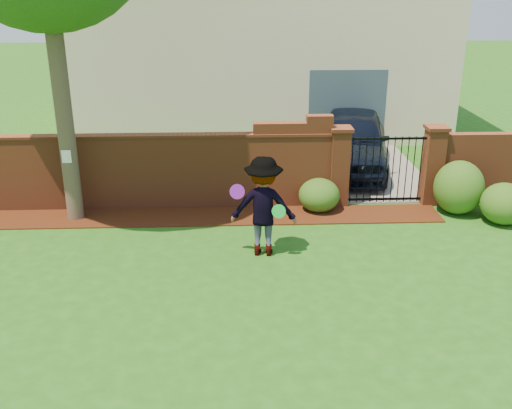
{
  "coord_description": "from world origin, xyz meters",
  "views": [
    {
      "loc": [
        -0.08,
        -9.0,
        5.13
      ],
      "look_at": [
        0.35,
        1.4,
        1.05
      ],
      "focal_mm": 41.55,
      "sensor_mm": 36.0,
      "label": 1
    }
  ],
  "objects_px": {
    "frisbee_purple": "(237,192)",
    "frisbee_green": "(279,211)",
    "man": "(263,207)",
    "car": "(352,143)"
  },
  "relations": [
    {
      "from": "car",
      "to": "frisbee_green",
      "type": "distance_m",
      "value": 5.8
    },
    {
      "from": "man",
      "to": "frisbee_purple",
      "type": "height_order",
      "value": "man"
    },
    {
      "from": "car",
      "to": "man",
      "type": "xyz_separation_m",
      "value": [
        -2.7,
        -5.04,
        0.17
      ]
    },
    {
      "from": "man",
      "to": "frisbee_green",
      "type": "height_order",
      "value": "man"
    },
    {
      "from": "man",
      "to": "frisbee_green",
      "type": "distance_m",
      "value": 0.36
    },
    {
      "from": "man",
      "to": "frisbee_purple",
      "type": "distance_m",
      "value": 0.6
    },
    {
      "from": "car",
      "to": "frisbee_purple",
      "type": "distance_m",
      "value": 6.03
    },
    {
      "from": "car",
      "to": "man",
      "type": "height_order",
      "value": "man"
    },
    {
      "from": "frisbee_purple",
      "to": "frisbee_green",
      "type": "distance_m",
      "value": 0.86
    },
    {
      "from": "frisbee_purple",
      "to": "frisbee_green",
      "type": "bearing_deg",
      "value": -12.69
    }
  ]
}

